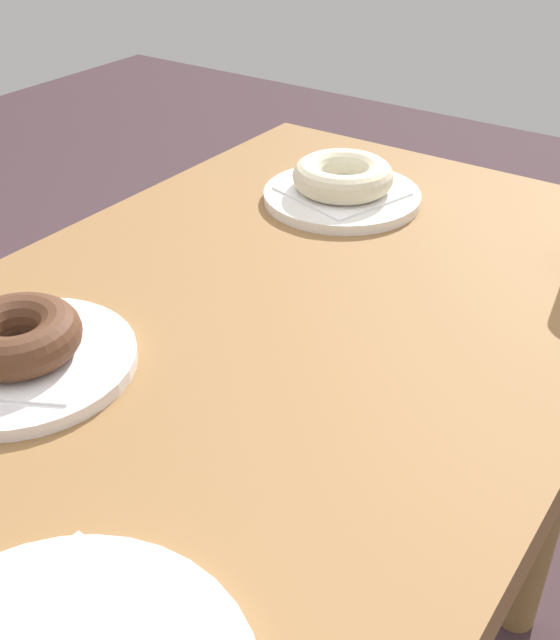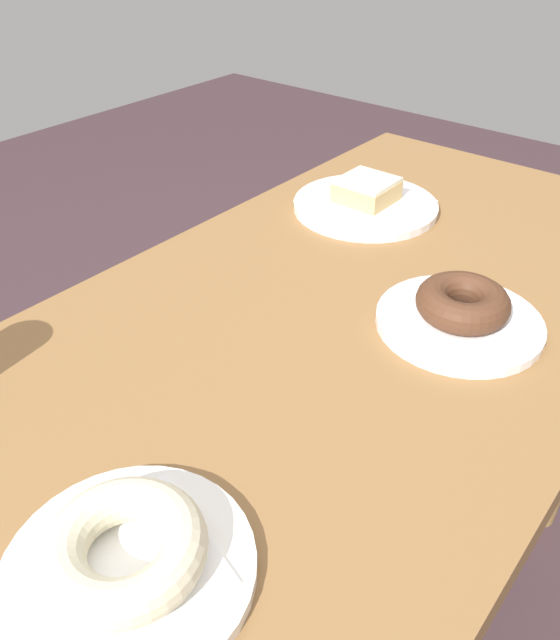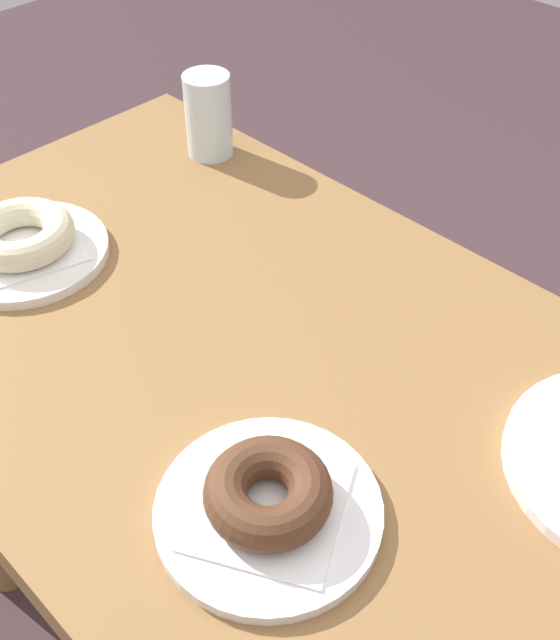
{
  "view_description": "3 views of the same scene",
  "coord_description": "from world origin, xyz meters",
  "px_view_note": "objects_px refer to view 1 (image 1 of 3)",
  "views": [
    {
      "loc": [
        -0.39,
        -0.37,
        1.16
      ],
      "look_at": [
        0.1,
        -0.03,
        0.78
      ],
      "focal_mm": 43.22,
      "sensor_mm": 36.0,
      "label": 1
    },
    {
      "loc": [
        0.55,
        0.35,
        1.2
      ],
      "look_at": [
        0.12,
        -0.0,
        0.8
      ],
      "focal_mm": 35.38,
      "sensor_mm": 36.0,
      "label": 2
    },
    {
      "loc": [
        -0.33,
        0.38,
        1.34
      ],
      "look_at": [
        0.09,
        -0.04,
        0.78
      ],
      "focal_mm": 42.97,
      "sensor_mm": 36.0,
      "label": 3
    }
  ],
  "objects_px": {
    "plate_sugar_ring": "(342,196)",
    "plate_chocolate_ring": "(23,362)",
    "donut_chocolate_ring": "(17,335)",
    "donut_sugar_ring": "(343,176)"
  },
  "relations": [
    {
      "from": "donut_chocolate_ring",
      "to": "donut_sugar_ring",
      "type": "relative_size",
      "value": 0.87
    },
    {
      "from": "plate_chocolate_ring",
      "to": "donut_chocolate_ring",
      "type": "height_order",
      "value": "donut_chocolate_ring"
    },
    {
      "from": "plate_chocolate_ring",
      "to": "donut_chocolate_ring",
      "type": "distance_m",
      "value": 0.03
    },
    {
      "from": "plate_chocolate_ring",
      "to": "plate_sugar_ring",
      "type": "bearing_deg",
      "value": -5.82
    },
    {
      "from": "plate_chocolate_ring",
      "to": "donut_sugar_ring",
      "type": "xyz_separation_m",
      "value": [
        0.47,
        -0.05,
        0.03
      ]
    },
    {
      "from": "plate_chocolate_ring",
      "to": "plate_sugar_ring",
      "type": "height_order",
      "value": "same"
    },
    {
      "from": "plate_sugar_ring",
      "to": "plate_chocolate_ring",
      "type": "bearing_deg",
      "value": 174.18
    },
    {
      "from": "donut_chocolate_ring",
      "to": "donut_sugar_ring",
      "type": "xyz_separation_m",
      "value": [
        0.47,
        -0.05,
        -0.0
      ]
    },
    {
      "from": "plate_chocolate_ring",
      "to": "donut_sugar_ring",
      "type": "bearing_deg",
      "value": -5.82
    },
    {
      "from": "plate_sugar_ring",
      "to": "donut_sugar_ring",
      "type": "xyz_separation_m",
      "value": [
        0.0,
        0.0,
        0.03
      ]
    }
  ]
}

